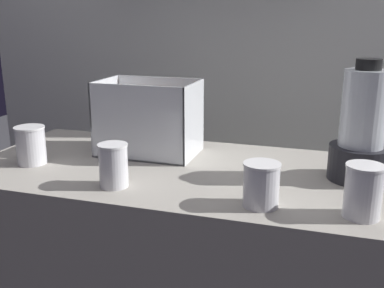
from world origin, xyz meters
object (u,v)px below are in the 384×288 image
Objects in this scene: carrot_display_bin at (149,131)px; juice_cup_mango_middle at (261,187)px; juice_cup_beet_left at (114,167)px; juice_cup_mango_right at (363,194)px; blender_pitcher at (362,133)px; juice_cup_beet_far_left at (31,147)px.

carrot_display_bin is 0.55m from juice_cup_mango_middle.
carrot_display_bin reaches higher than juice_cup_beet_left.
carrot_display_bin reaches higher than juice_cup_mango_right.
blender_pitcher reaches higher than juice_cup_beet_left.
juice_cup_mango_middle is at bearing -37.61° from carrot_display_bin.
carrot_display_bin is 2.91× the size of juice_cup_mango_middle.
juice_cup_mango_middle is (0.41, -0.01, -0.00)m from juice_cup_beet_left.
carrot_display_bin is 0.95× the size of blender_pitcher.
carrot_display_bin is 2.70× the size of juice_cup_beet_far_left.
juice_cup_mango_middle is at bearing -178.25° from juice_cup_mango_right.
juice_cup_mango_right is at bearing -6.34° from juice_cup_beet_far_left.
juice_cup_mango_right reaches higher than juice_cup_mango_middle.
blender_pitcher is 0.28m from juice_cup_mango_right.
juice_cup_beet_far_left is 1.00× the size of juice_cup_beet_left.
juice_cup_mango_middle is (-0.24, -0.28, -0.09)m from blender_pitcher.
blender_pitcher is at bearing 89.80° from juice_cup_mango_right.
blender_pitcher is 2.69× the size of juice_cup_mango_right.
blender_pitcher is 2.85× the size of juice_cup_beet_far_left.
juice_cup_mango_right reaches higher than juice_cup_beet_far_left.
juice_cup_beet_far_left and juice_cup_beet_left have the same top height.
blender_pitcher is 1.00m from juice_cup_beet_far_left.
juice_cup_beet_far_left is 0.99m from juice_cup_mango_right.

